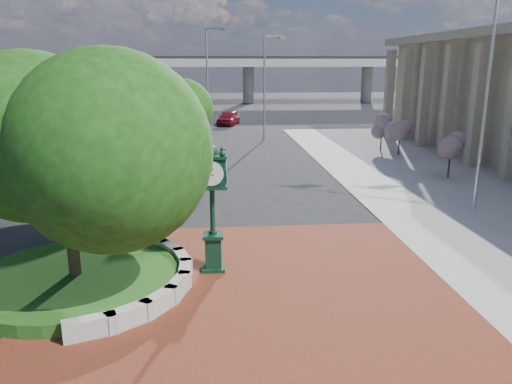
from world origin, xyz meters
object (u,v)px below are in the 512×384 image
at_px(post_clock, 212,198).
at_px(street_lamp_near, 267,80).
at_px(parked_car, 228,118).
at_px(flagpole_a, 488,81).
at_px(street_lamp_far, 209,70).

xyz_separation_m(post_clock, street_lamp_near, (4.60, 27.77, 2.68)).
xyz_separation_m(parked_car, flagpole_a, (9.93, -33.16, 4.90)).
bearing_deg(parked_car, street_lamp_near, -59.33).
xyz_separation_m(post_clock, flagpole_a, (11.62, 5.66, 3.27)).
bearing_deg(street_lamp_near, flagpole_a, -72.39).
distance_m(post_clock, street_lamp_near, 28.28).
distance_m(post_clock, parked_car, 38.89).
distance_m(parked_car, street_lamp_far, 5.42).
bearing_deg(street_lamp_far, post_clock, -89.63).
relative_size(post_clock, flagpole_a, 0.39).
bearing_deg(street_lamp_far, parked_car, 17.77).
bearing_deg(post_clock, parked_car, 87.51).
distance_m(parked_car, street_lamp_near, 12.21).
bearing_deg(flagpole_a, post_clock, -154.04).
bearing_deg(post_clock, street_lamp_far, 90.37).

